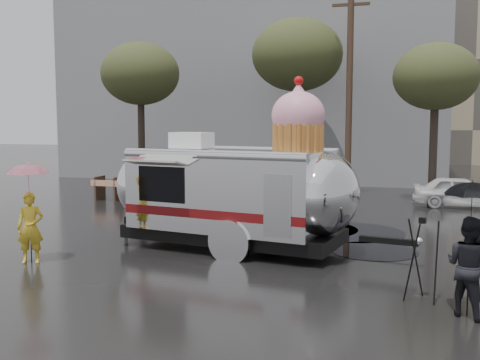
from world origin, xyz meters
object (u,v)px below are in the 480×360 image
(airstream_trailer, at_px, (236,188))
(person_right, at_px, (469,266))
(person_left, at_px, (30,228))
(tripod, at_px, (421,251))

(airstream_trailer, bearing_deg, person_right, -26.30)
(airstream_trailer, xyz_separation_m, person_left, (-4.15, -2.84, -0.74))
(person_right, bearing_deg, airstream_trailer, 1.38)
(person_left, bearing_deg, tripod, -24.79)
(airstream_trailer, relative_size, tripod, 5.26)
(airstream_trailer, bearing_deg, tripod, -25.67)
(tripod, bearing_deg, airstream_trailer, 154.27)
(person_right, bearing_deg, tripod, -2.21)
(airstream_trailer, distance_m, person_right, 6.55)
(person_right, height_order, tripod, person_right)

